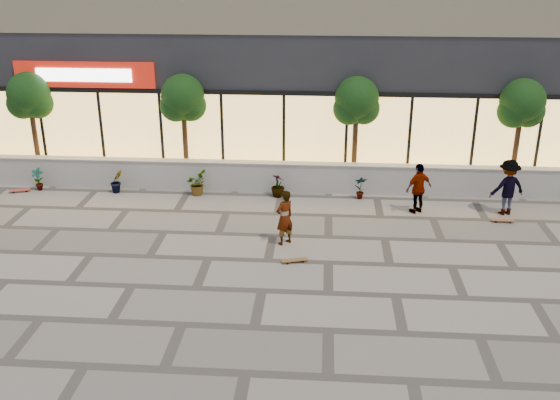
# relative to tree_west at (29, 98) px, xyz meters

# --- Properties ---
(ground) EXTENTS (80.00, 80.00, 0.00)m
(ground) POSITION_rel_tree_west_xyz_m (9.00, -7.70, -2.99)
(ground) COLOR #A49B8E
(ground) RESTS_ON ground
(planter_wall) EXTENTS (22.00, 0.42, 1.04)m
(planter_wall) POSITION_rel_tree_west_xyz_m (9.00, -0.70, -2.46)
(planter_wall) COLOR beige
(planter_wall) RESTS_ON ground
(retail_building) EXTENTS (24.00, 9.17, 8.50)m
(retail_building) POSITION_rel_tree_west_xyz_m (9.00, 4.79, 1.26)
(retail_building) COLOR #27272D
(retail_building) RESTS_ON ground
(shrub_a) EXTENTS (0.43, 0.29, 0.81)m
(shrub_a) POSITION_rel_tree_west_xyz_m (0.50, -1.25, -2.58)
(shrub_a) COLOR black
(shrub_a) RESTS_ON ground
(shrub_b) EXTENTS (0.57, 0.57, 0.81)m
(shrub_b) POSITION_rel_tree_west_xyz_m (3.30, -1.25, -2.58)
(shrub_b) COLOR black
(shrub_b) RESTS_ON ground
(shrub_c) EXTENTS (0.68, 0.77, 0.81)m
(shrub_c) POSITION_rel_tree_west_xyz_m (6.10, -1.25, -2.58)
(shrub_c) COLOR black
(shrub_c) RESTS_ON ground
(shrub_d) EXTENTS (0.64, 0.64, 0.81)m
(shrub_d) POSITION_rel_tree_west_xyz_m (8.90, -1.25, -2.58)
(shrub_d) COLOR black
(shrub_d) RESTS_ON ground
(shrub_e) EXTENTS (0.46, 0.35, 0.81)m
(shrub_e) POSITION_rel_tree_west_xyz_m (11.70, -1.25, -2.58)
(shrub_e) COLOR black
(shrub_e) RESTS_ON ground
(tree_west) EXTENTS (1.60, 1.50, 3.92)m
(tree_west) POSITION_rel_tree_west_xyz_m (0.00, 0.00, 0.00)
(tree_west) COLOR #4C341B
(tree_west) RESTS_ON ground
(tree_midwest) EXTENTS (1.60, 1.50, 3.92)m
(tree_midwest) POSITION_rel_tree_west_xyz_m (5.50, 0.00, 0.00)
(tree_midwest) COLOR #4C341B
(tree_midwest) RESTS_ON ground
(tree_mideast) EXTENTS (1.60, 1.50, 3.92)m
(tree_mideast) POSITION_rel_tree_west_xyz_m (11.50, 0.00, 0.00)
(tree_mideast) COLOR #4C341B
(tree_mideast) RESTS_ON ground
(tree_east) EXTENTS (1.60, 1.50, 3.92)m
(tree_east) POSITION_rel_tree_west_xyz_m (17.00, 0.00, 0.00)
(tree_east) COLOR #4C341B
(tree_east) RESTS_ON ground
(skater_center) EXTENTS (0.69, 0.69, 1.61)m
(skater_center) POSITION_rel_tree_west_xyz_m (9.38, -4.96, -2.18)
(skater_center) COLOR silver
(skater_center) RESTS_ON ground
(skater_right_near) EXTENTS (1.03, 0.85, 1.64)m
(skater_right_near) POSITION_rel_tree_west_xyz_m (13.46, -2.33, -2.17)
(skater_right_near) COLOR white
(skater_right_near) RESTS_ON ground
(skater_right_far) EXTENTS (1.30, 0.98, 1.79)m
(skater_right_far) POSITION_rel_tree_west_xyz_m (16.23, -2.22, -2.09)
(skater_right_far) COLOR #8F391A
(skater_right_far) RESTS_ON ground
(skateboard_center) EXTENTS (0.73, 0.38, 0.09)m
(skateboard_center) POSITION_rel_tree_west_xyz_m (9.73, -6.13, -2.91)
(skateboard_center) COLOR brown
(skateboard_center) RESTS_ON ground
(skateboard_left) EXTENTS (0.71, 0.41, 0.08)m
(skateboard_left) POSITION_rel_tree_west_xyz_m (-0.10, -1.50, -2.92)
(skateboard_left) COLOR red
(skateboard_left) RESTS_ON ground
(skateboard_right_near) EXTENTS (0.70, 0.20, 0.08)m
(skateboard_right_near) POSITION_rel_tree_west_xyz_m (16.00, -2.95, -2.92)
(skateboard_right_near) COLOR brown
(skateboard_right_near) RESTS_ON ground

